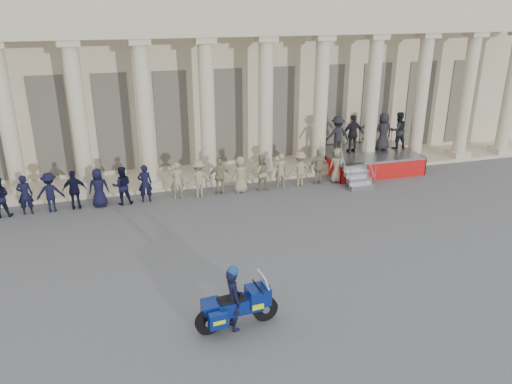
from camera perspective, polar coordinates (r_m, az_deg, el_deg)
name	(u,v)px	position (r m, az deg, el deg)	size (l,w,h in m)	color
ground	(220,276)	(15.11, -4.17, -9.50)	(90.00, 90.00, 0.00)	#4D4D50
building	(158,64)	(27.80, -11.14, 14.21)	(40.00, 12.50, 9.00)	#BCAE8D
officer_rank	(114,186)	(20.53, -15.89, 0.63)	(19.94, 0.59, 1.57)	black
reviewing_stand	(367,140)	(24.38, 12.56, 5.80)	(4.36, 4.15, 2.67)	gray
motorcycle	(238,306)	(12.68, -2.08, -12.85)	(2.17, 0.92, 1.39)	black
rider	(233,298)	(12.50, -2.62, -11.96)	(0.45, 0.64, 1.74)	black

